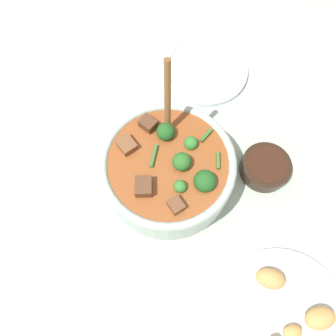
{
  "coord_description": "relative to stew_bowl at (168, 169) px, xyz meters",
  "views": [
    {
      "loc": [
        -0.23,
        -0.09,
        0.66
      ],
      "look_at": [
        0.0,
        0.0,
        0.06
      ],
      "focal_mm": 35.0,
      "sensor_mm": 36.0,
      "label": 1
    }
  ],
  "objects": [
    {
      "name": "condiment_bowl",
      "position": [
        0.1,
        -0.18,
        -0.04
      ],
      "size": [
        0.1,
        0.1,
        0.04
      ],
      "color": "black",
      "rests_on": "ground_plane"
    },
    {
      "name": "empty_plate",
      "position": [
        0.3,
        0.02,
        -0.05
      ],
      "size": [
        0.21,
        0.21,
        0.02
      ],
      "color": "white",
      "rests_on": "ground_plane"
    },
    {
      "name": "food_plate",
      "position": [
        -0.17,
        -0.3,
        -0.05
      ],
      "size": [
        0.25,
        0.25,
        0.05
      ],
      "color": "white",
      "rests_on": "ground_plane"
    },
    {
      "name": "stew_bowl",
      "position": [
        0.0,
        0.0,
        0.0
      ],
      "size": [
        0.26,
        0.26,
        0.26
      ],
      "color": "#B2C6BC",
      "rests_on": "ground_plane"
    },
    {
      "name": "ground_plane",
      "position": [
        -0.0,
        0.0,
        -0.06
      ],
      "size": [
        4.0,
        4.0,
        0.0
      ],
      "primitive_type": "plane",
      "color": "#ADBCAD"
    }
  ]
}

